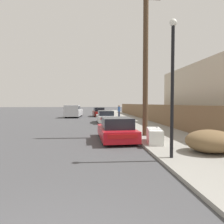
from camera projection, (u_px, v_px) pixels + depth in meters
sidewalk_curb at (127, 119)px, 25.91m from camera, size 4.20×63.00×0.12m
discarded_fridge at (154, 136)px, 10.03m from camera, size 1.01×1.90×0.72m
parked_sports_car_red at (116, 130)px, 11.24m from camera, size 1.99×4.20×1.31m
car_parked_mid at (105, 117)px, 21.48m from camera, size 1.90×4.35×1.30m
car_parked_far at (99, 112)px, 31.73m from camera, size 2.04×4.19×1.44m
pickup_truck at (73, 111)px, 29.78m from camera, size 2.38×5.86×1.82m
utility_pole at (146, 58)px, 12.04m from camera, size 1.80×0.31×9.16m
street_lamp at (172, 79)px, 7.12m from camera, size 0.26×0.26×4.95m
brush_pile at (210, 141)px, 8.01m from camera, size 1.95×1.72×0.91m
wooden_fence at (146, 112)px, 23.93m from camera, size 0.08×39.89×1.84m
pedestrian at (119, 111)px, 28.11m from camera, size 0.34×0.34×1.72m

